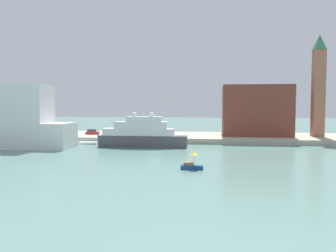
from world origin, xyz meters
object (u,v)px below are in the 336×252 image
(large_yacht, at_px, (142,135))
(work_barge, at_px, (89,143))
(bell_tower, at_px, (319,82))
(parked_car, at_px, (92,132))
(small_motorboat, at_px, (192,163))
(harbor_building, at_px, (256,110))
(mooring_bollard, at_px, (183,137))
(person_figure, at_px, (98,134))

(large_yacht, bearing_deg, work_barge, 165.38)
(bell_tower, relative_size, parked_car, 7.36)
(small_motorboat, distance_m, parked_car, 56.93)
(bell_tower, bearing_deg, harbor_building, 172.17)
(parked_car, bearing_deg, small_motorboat, -53.89)
(mooring_bollard, bearing_deg, person_figure, 178.33)
(small_motorboat, xyz_separation_m, mooring_bollard, (-4.62, 38.02, 0.79))
(parked_car, bearing_deg, mooring_bollard, -15.38)
(work_barge, relative_size, person_figure, 3.28)
(large_yacht, xyz_separation_m, small_motorboat, (14.34, -28.38, -2.11))
(mooring_bollard, bearing_deg, small_motorboat, -83.08)
(small_motorboat, bearing_deg, parked_car, 126.11)
(small_motorboat, height_order, mooring_bollard, small_motorboat)
(harbor_building, relative_size, mooring_bollard, 30.00)
(work_barge, bearing_deg, small_motorboat, -47.42)
(work_barge, xyz_separation_m, mooring_bollard, (25.17, 5.61, 1.47))
(work_barge, xyz_separation_m, bell_tower, (63.34, 15.53, 16.93))
(mooring_bollard, bearing_deg, large_yacht, -135.26)
(harbor_building, distance_m, parked_car, 50.52)
(work_barge, bearing_deg, parked_car, 105.48)
(person_figure, height_order, mooring_bollard, person_figure)
(bell_tower, bearing_deg, large_yacht, -157.80)
(person_figure, bearing_deg, large_yacht, -34.74)
(small_motorboat, bearing_deg, bell_tower, 55.00)
(person_figure, bearing_deg, harbor_building, 14.23)
(bell_tower, bearing_deg, person_figure, -171.68)
(small_motorboat, distance_m, work_barge, 44.02)
(mooring_bollard, bearing_deg, bell_tower, 14.56)
(large_yacht, height_order, harbor_building, harbor_building)
(large_yacht, distance_m, person_figure, 18.20)
(work_barge, height_order, mooring_bollard, mooring_bollard)
(small_motorboat, relative_size, bell_tower, 0.13)
(parked_car, bearing_deg, harbor_building, 4.95)
(work_barge, bearing_deg, harbor_building, 21.21)
(harbor_building, height_order, parked_car, harbor_building)
(work_barge, height_order, person_figure, person_figure)
(work_barge, height_order, parked_car, parked_car)
(bell_tower, distance_m, parked_car, 68.81)
(harbor_building, xyz_separation_m, person_figure, (-45.61, -11.56, -6.76))
(large_yacht, height_order, bell_tower, bell_tower)
(harbor_building, height_order, mooring_bollard, harbor_building)
(bell_tower, relative_size, mooring_bollard, 44.33)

